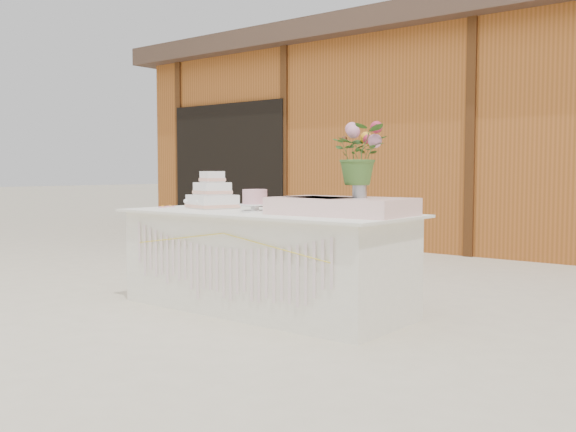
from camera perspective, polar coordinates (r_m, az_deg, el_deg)
name	(u,v)px	position (r m, az deg, el deg)	size (l,w,h in m)	color
ground	(264,310)	(5.09, -2.12, -8.31)	(80.00, 80.00, 0.00)	beige
barn	(523,132)	(10.31, 20.19, 7.05)	(12.60, 4.60, 3.30)	#9C5320
cake_table	(264,261)	(5.01, -2.17, -3.99)	(2.40, 1.00, 0.77)	white
wedding_cake	(212,196)	(5.44, -6.74, 1.79)	(0.43, 0.43, 0.31)	white
pink_cake_stand	(255,199)	(4.95, -2.97, 1.49)	(0.24, 0.24, 0.17)	white
satin_runner	(342,206)	(4.61, 4.78, 0.87)	(0.99, 0.57, 0.13)	#FFCECD
flower_vase	(360,188)	(4.57, 6.39, 2.49)	(0.10, 0.10, 0.14)	#B2B2B7
bouquet	(360,148)	(4.58, 6.41, 6.04)	(0.38, 0.33, 0.43)	#3E6729
loose_flowers	(179,206)	(5.75, -9.68, 0.91)	(0.15, 0.36, 0.02)	pink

